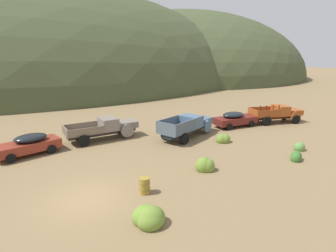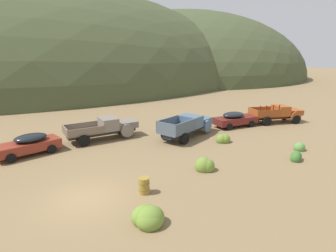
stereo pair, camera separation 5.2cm
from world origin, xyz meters
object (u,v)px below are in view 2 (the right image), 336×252
truck_chalk_blue (189,125)px  oil_drum_by_truck (144,186)px  truck_oxide_orange (280,114)px  car_rust_red (26,145)px  car_oxblood (236,119)px  truck_primer_gray (107,128)px

truck_chalk_blue → oil_drum_by_truck: 11.18m
truck_oxide_orange → truck_chalk_blue: bearing=-166.4°
car_rust_red → car_oxblood: 19.56m
car_rust_red → truck_oxide_orange: 24.96m
truck_primer_gray → oil_drum_by_truck: size_ratio=6.91×
truck_primer_gray → car_oxblood: truck_primer_gray is taller
truck_oxide_orange → oil_drum_by_truck: 20.80m
car_rust_red → truck_primer_gray: 6.62m
truck_primer_gray → truck_chalk_blue: bearing=-25.1°
car_rust_red → truck_chalk_blue: truck_chalk_blue is taller
car_rust_red → car_oxblood: bearing=162.1°
truck_chalk_blue → car_oxblood: truck_chalk_blue is taller
car_rust_red → car_oxblood: same height
truck_primer_gray → oil_drum_by_truck: (-1.63, -10.57, -0.55)m
car_rust_red → truck_oxide_orange: truck_oxide_orange is taller
oil_drum_by_truck → truck_primer_gray: bearing=81.2°
truck_primer_gray → car_oxblood: size_ratio=1.25×
car_rust_red → truck_oxide_orange: bearing=160.6°
truck_chalk_blue → truck_oxide_orange: bearing=-25.1°
car_oxblood → oil_drum_by_truck: bearing=-146.5°
truck_primer_gray → truck_oxide_orange: bearing=-13.0°
car_rust_red → truck_chalk_blue: (13.28, -2.31, 0.22)m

